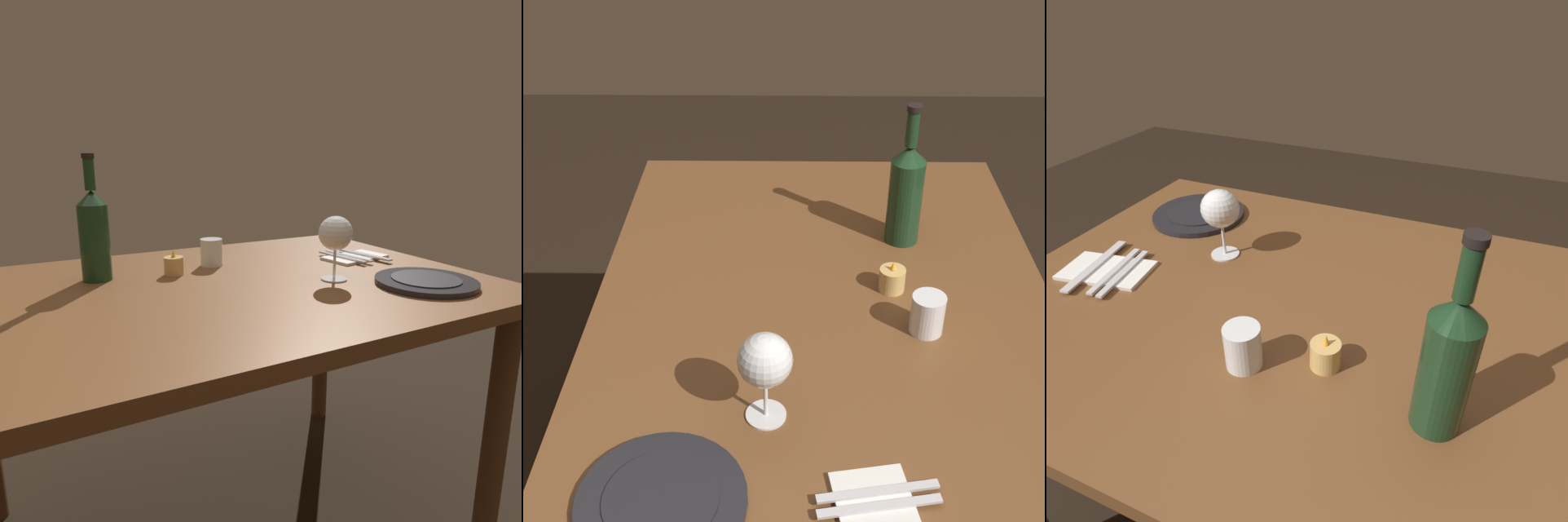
% 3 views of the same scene
% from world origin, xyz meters
% --- Properties ---
extents(ground_plane, '(6.00, 6.00, 0.00)m').
position_xyz_m(ground_plane, '(0.00, 0.00, 0.00)').
color(ground_plane, black).
extents(dining_table, '(1.30, 0.90, 0.74)m').
position_xyz_m(dining_table, '(0.00, 0.00, 0.65)').
color(dining_table, brown).
rests_on(dining_table, ground).
extents(wine_glass_left, '(0.09, 0.09, 0.16)m').
position_xyz_m(wine_glass_left, '(0.26, -0.10, 0.86)').
color(wine_glass_left, white).
rests_on(wine_glass_left, dining_table).
extents(wine_bottle, '(0.07, 0.07, 0.31)m').
position_xyz_m(wine_bottle, '(-0.27, 0.18, 0.86)').
color(wine_bottle, '#19381E').
rests_on(wine_bottle, dining_table).
extents(water_tumbler, '(0.06, 0.06, 0.08)m').
position_xyz_m(water_tumbler, '(0.04, 0.18, 0.77)').
color(water_tumbler, white).
rests_on(water_tumbler, dining_table).
extents(votive_candle, '(0.05, 0.05, 0.07)m').
position_xyz_m(votive_candle, '(-0.08, 0.14, 0.76)').
color(votive_candle, '#DBB266').
rests_on(votive_candle, dining_table).
extents(dinner_plate, '(0.24, 0.24, 0.02)m').
position_xyz_m(dinner_plate, '(0.43, -0.25, 0.75)').
color(dinner_plate, black).
rests_on(dinner_plate, dining_table).
extents(folded_napkin, '(0.21, 0.14, 0.01)m').
position_xyz_m(folded_napkin, '(0.46, 0.06, 0.74)').
color(folded_napkin, white).
rests_on(folded_napkin, dining_table).
extents(fork_inner, '(0.04, 0.18, 0.00)m').
position_xyz_m(fork_inner, '(0.44, 0.06, 0.75)').
color(fork_inner, silver).
rests_on(fork_inner, folded_napkin).
extents(fork_outer, '(0.04, 0.18, 0.00)m').
position_xyz_m(fork_outer, '(0.41, 0.06, 0.75)').
color(fork_outer, silver).
rests_on(fork_outer, folded_napkin).
extents(table_knife, '(0.05, 0.21, 0.00)m').
position_xyz_m(table_knife, '(0.49, 0.06, 0.75)').
color(table_knife, silver).
rests_on(table_knife, folded_napkin).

